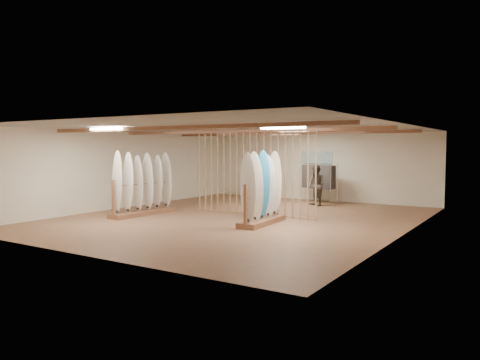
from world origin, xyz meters
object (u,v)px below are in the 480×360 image
Objects in this scene: shopper_a at (267,181)px; shopper_b at (316,183)px; clothing_rack_a at (263,179)px; rack_left at (143,194)px; clothing_rack_b at (318,177)px; rack_right at (262,200)px.

shopper_a is 1.01× the size of shopper_b.
rack_left is at bearing -79.66° from clothing_rack_a.
rack_right is at bearing -68.12° from clothing_rack_b.
shopper_b is at bearing 56.46° from rack_left.
clothing_rack_b is at bearing 139.30° from shopper_b.
rack_left is 5.17m from shopper_a.
rack_left is 7.11m from clothing_rack_b.
shopper_a is at bearing -31.71° from clothing_rack_a.
shopper_b is at bearing -126.59° from shopper_a.
rack_left is 4.24m from rack_right.
rack_right is 1.64× the size of clothing_rack_a.
clothing_rack_b is at bearing -97.80° from shopper_a.
rack_right reaches higher than rack_left.
shopper_a is (-1.57, -1.38, -0.15)m from clothing_rack_b.
clothing_rack_a is (1.14, 5.88, 0.17)m from rack_left.
shopper_b is (0.31, -0.96, -0.16)m from clothing_rack_b.
shopper_b is (2.72, -0.69, 0.02)m from clothing_rack_a.
shopper_b is (-0.35, 4.72, 0.19)m from rack_right.
rack_left reaches higher than shopper_a.
clothing_rack_b reaches higher than clothing_rack_a.
clothing_rack_b is 2.09m from shopper_a.
rack_right reaches higher than clothing_rack_a.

